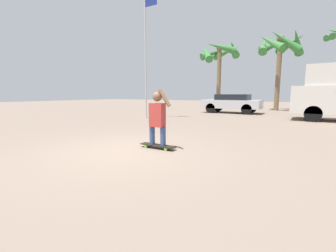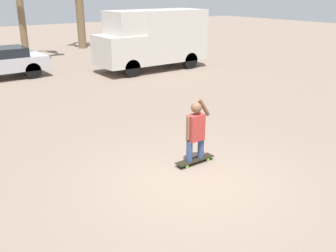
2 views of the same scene
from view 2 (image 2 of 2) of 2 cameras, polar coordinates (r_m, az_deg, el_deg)
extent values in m
plane|color=gray|center=(7.86, 3.98, -8.16)|extent=(80.00, 80.00, 0.00)
cube|color=black|center=(8.54, 4.12, -5.13)|extent=(0.97, 0.24, 0.02)
cylinder|color=#66C633|center=(8.32, 2.92, -6.18)|extent=(0.08, 0.03, 0.08)
cylinder|color=#66C633|center=(8.45, 2.08, -5.71)|extent=(0.08, 0.03, 0.08)
cylinder|color=#66C633|center=(8.68, 6.08, -5.11)|extent=(0.08, 0.03, 0.08)
cylinder|color=#66C633|center=(8.81, 5.23, -4.68)|extent=(0.08, 0.03, 0.08)
cylinder|color=#384C7A|center=(8.34, 3.28, -3.90)|extent=(0.14, 0.14, 0.47)
cylinder|color=#384C7A|center=(8.54, 5.01, -3.36)|extent=(0.14, 0.14, 0.47)
cube|color=#B23833|center=(8.24, 4.25, -0.22)|extent=(0.37, 0.22, 0.60)
sphere|color=brown|center=(8.10, 4.33, 2.82)|extent=(0.24, 0.24, 0.24)
cylinder|color=brown|center=(8.10, 3.09, -0.31)|extent=(0.09, 0.09, 0.53)
cylinder|color=brown|center=(8.24, 5.47, 2.90)|extent=(0.35, 0.09, 0.44)
cylinder|color=black|center=(17.21, -5.58, 8.76)|extent=(0.81, 0.28, 0.81)
cylinder|color=black|center=(18.74, -8.40, 9.55)|extent=(0.81, 0.28, 0.81)
cylinder|color=black|center=(19.14, 3.32, 9.94)|extent=(0.81, 0.28, 0.81)
cylinder|color=black|center=(20.52, 0.14, 10.64)|extent=(0.81, 0.28, 0.81)
cube|color=silver|center=(17.82, -7.38, 11.34)|extent=(1.92, 2.05, 1.39)
cube|color=black|center=(17.60, -8.54, 12.09)|extent=(0.04, 1.74, 0.69)
cube|color=silver|center=(19.21, -0.09, 13.69)|extent=(3.57, 2.05, 2.45)
cube|color=silver|center=(17.82, -6.72, 15.33)|extent=(1.34, 1.89, 1.06)
cylinder|color=black|center=(17.90, -19.90, 7.95)|extent=(0.71, 0.22, 0.71)
cylinder|color=black|center=(19.41, -21.31, 8.63)|extent=(0.71, 0.22, 0.71)
cylinder|color=brown|center=(23.01, -21.60, 16.61)|extent=(0.38, 0.38, 5.82)
camera|label=1|loc=(8.60, 43.40, -1.20)|focal=24.00mm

